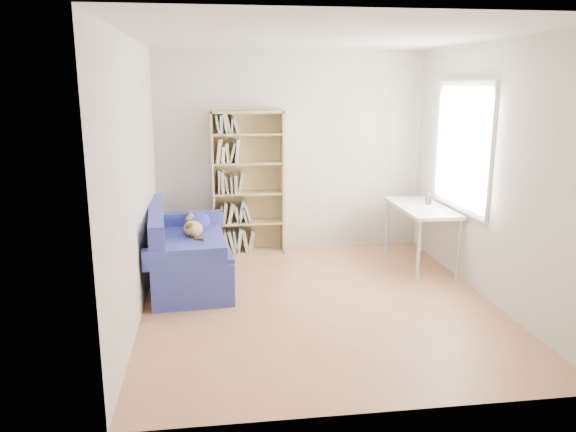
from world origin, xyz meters
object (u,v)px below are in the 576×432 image
object	(u,v)px
desk	(422,212)
pen_cup	(429,199)
bookshelf	(248,189)
sofa	(185,254)

from	to	relation	value
desk	pen_cup	bearing A→B (deg)	38.98
bookshelf	desk	bearing A→B (deg)	-22.51
bookshelf	sofa	bearing A→B (deg)	-127.82
bookshelf	pen_cup	distance (m)	2.27
desk	sofa	bearing A→B (deg)	-176.59
bookshelf	pen_cup	size ratio (longest dim) A/B	12.41
bookshelf	pen_cup	bearing A→B (deg)	-19.07
desk	pen_cup	world-z (taller)	pen_cup
sofa	pen_cup	xyz separation A→B (m)	(2.93, 0.26, 0.48)
pen_cup	bookshelf	bearing A→B (deg)	160.93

